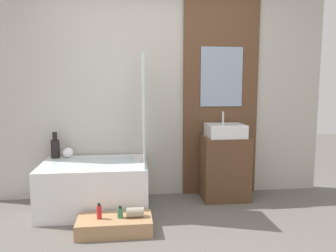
{
  "coord_description": "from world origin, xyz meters",
  "views": [
    {
      "loc": [
        -0.33,
        -2.42,
        1.38
      ],
      "look_at": [
        0.04,
        0.68,
        0.98
      ],
      "focal_mm": 35.0,
      "sensor_mm": 36.0,
      "label": 1
    }
  ],
  "objects_px": {
    "vase_round_light": "(68,153)",
    "bottle_soap_primary": "(99,212)",
    "vase_tall_dark": "(55,147)",
    "bottle_soap_secondary": "(120,212)",
    "wooden_step_bench": "(115,225)",
    "bathtub": "(95,186)",
    "sink": "(225,131)"
  },
  "relations": [
    {
      "from": "bottle_soap_secondary",
      "to": "bathtub",
      "type": "bearing_deg",
      "value": 115.61
    },
    {
      "from": "bottle_soap_primary",
      "to": "bottle_soap_secondary",
      "type": "height_order",
      "value": "bottle_soap_primary"
    },
    {
      "from": "sink",
      "to": "vase_round_light",
      "type": "bearing_deg",
      "value": 176.48
    },
    {
      "from": "bottle_soap_primary",
      "to": "bottle_soap_secondary",
      "type": "relative_size",
      "value": 1.33
    },
    {
      "from": "wooden_step_bench",
      "to": "bottle_soap_primary",
      "type": "distance_m",
      "value": 0.2
    },
    {
      "from": "wooden_step_bench",
      "to": "vase_tall_dark",
      "type": "relative_size",
      "value": 2.31
    },
    {
      "from": "wooden_step_bench",
      "to": "bottle_soap_primary",
      "type": "xyz_separation_m",
      "value": [
        -0.14,
        -0.0,
        0.14
      ]
    },
    {
      "from": "vase_round_light",
      "to": "bottle_soap_secondary",
      "type": "relative_size",
      "value": 1.07
    },
    {
      "from": "bathtub",
      "to": "sink",
      "type": "relative_size",
      "value": 2.61
    },
    {
      "from": "vase_round_light",
      "to": "bottle_soap_primary",
      "type": "distance_m",
      "value": 1.06
    },
    {
      "from": "wooden_step_bench",
      "to": "bottle_soap_primary",
      "type": "height_order",
      "value": "bottle_soap_primary"
    },
    {
      "from": "vase_tall_dark",
      "to": "bottle_soap_secondary",
      "type": "bearing_deg",
      "value": -50.01
    },
    {
      "from": "bathtub",
      "to": "wooden_step_bench",
      "type": "relative_size",
      "value": 1.63
    },
    {
      "from": "vase_tall_dark",
      "to": "bathtub",
      "type": "bearing_deg",
      "value": -32.52
    },
    {
      "from": "vase_round_light",
      "to": "bottle_soap_primary",
      "type": "bearing_deg",
      "value": -64.47
    },
    {
      "from": "sink",
      "to": "vase_tall_dark",
      "type": "bearing_deg",
      "value": 176.41
    },
    {
      "from": "vase_tall_dark",
      "to": "bottle_soap_primary",
      "type": "distance_m",
      "value": 1.15
    },
    {
      "from": "wooden_step_bench",
      "to": "bottle_soap_secondary",
      "type": "height_order",
      "value": "bottle_soap_secondary"
    },
    {
      "from": "sink",
      "to": "bathtub",
      "type": "bearing_deg",
      "value": -173.46
    },
    {
      "from": "sink",
      "to": "bottle_soap_secondary",
      "type": "distance_m",
      "value": 1.59
    },
    {
      "from": "wooden_step_bench",
      "to": "sink",
      "type": "bearing_deg",
      "value": 31.38
    },
    {
      "from": "bathtub",
      "to": "vase_tall_dark",
      "type": "bearing_deg",
      "value": 147.48
    },
    {
      "from": "wooden_step_bench",
      "to": "bottle_soap_secondary",
      "type": "xyz_separation_m",
      "value": [
        0.05,
        0.0,
        0.12
      ]
    },
    {
      "from": "wooden_step_bench",
      "to": "bottle_soap_primary",
      "type": "relative_size",
      "value": 4.65
    },
    {
      "from": "bathtub",
      "to": "bottle_soap_primary",
      "type": "bearing_deg",
      "value": -80.67
    },
    {
      "from": "wooden_step_bench",
      "to": "vase_tall_dark",
      "type": "distance_m",
      "value": 1.28
    },
    {
      "from": "bathtub",
      "to": "bottle_soap_secondary",
      "type": "xyz_separation_m",
      "value": [
        0.29,
        -0.61,
        -0.07
      ]
    },
    {
      "from": "vase_round_light",
      "to": "bottle_soap_primary",
      "type": "xyz_separation_m",
      "value": [
        0.43,
        -0.89,
        -0.38
      ]
    },
    {
      "from": "sink",
      "to": "bottle_soap_secondary",
      "type": "height_order",
      "value": "sink"
    },
    {
      "from": "bathtub",
      "to": "vase_tall_dark",
      "type": "distance_m",
      "value": 0.67
    },
    {
      "from": "sink",
      "to": "bottle_soap_secondary",
      "type": "xyz_separation_m",
      "value": [
        -1.23,
        -0.78,
        -0.64
      ]
    },
    {
      "from": "vase_round_light",
      "to": "bottle_soap_secondary",
      "type": "bearing_deg",
      "value": -55.34
    }
  ]
}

